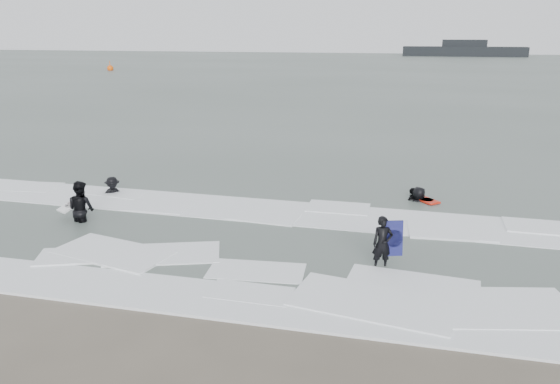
% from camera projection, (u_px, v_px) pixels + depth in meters
% --- Properties ---
extents(ground, '(320.00, 320.00, 0.00)m').
position_uv_depth(ground, '(229.00, 290.00, 13.44)').
color(ground, brown).
rests_on(ground, ground).
extents(sea, '(320.00, 320.00, 0.00)m').
position_uv_depth(sea, '(397.00, 71.00, 87.73)').
color(sea, '#47544C').
rests_on(sea, ground).
extents(surfer_centre, '(0.63, 0.51, 1.49)m').
position_uv_depth(surfer_centre, '(381.00, 269.00, 14.65)').
color(surfer_centre, black).
rests_on(surfer_centre, ground).
extents(surfer_wading, '(1.10, 0.95, 1.96)m').
position_uv_depth(surfer_wading, '(83.00, 221.00, 18.30)').
color(surfer_wading, black).
rests_on(surfer_wading, ground).
extents(surfer_breaker, '(1.13, 1.14, 1.58)m').
position_uv_depth(surfer_breaker, '(113.00, 195.00, 21.27)').
color(surfer_breaker, black).
rests_on(surfer_breaker, ground).
extents(surfer_right_near, '(0.91, 1.01, 1.65)m').
position_uv_depth(surfer_right_near, '(413.00, 201.00, 20.58)').
color(surfer_right_near, black).
rests_on(surfer_right_near, ground).
extents(surfer_right_far, '(1.00, 0.98, 1.73)m').
position_uv_depth(surfer_right_far, '(418.00, 202.00, 20.39)').
color(surfer_right_far, black).
rests_on(surfer_right_far, ground).
extents(surf_foam, '(30.03, 9.06, 0.09)m').
position_uv_depth(surf_foam, '(269.00, 236.00, 16.86)').
color(surf_foam, white).
rests_on(surf_foam, ground).
extents(bodyboards, '(12.52, 6.91, 1.25)m').
position_uv_depth(bodyboards, '(294.00, 212.00, 17.73)').
color(bodyboards, '#10124C').
rests_on(bodyboards, ground).
extents(buoy, '(1.00, 1.00, 1.65)m').
position_uv_depth(buoy, '(110.00, 68.00, 90.11)').
color(buoy, '#F2550A').
rests_on(buoy, ground).
extents(vessel_horizon, '(31.15, 5.56, 4.23)m').
position_uv_depth(vessel_horizon, '(464.00, 50.00, 143.25)').
color(vessel_horizon, black).
rests_on(vessel_horizon, ground).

